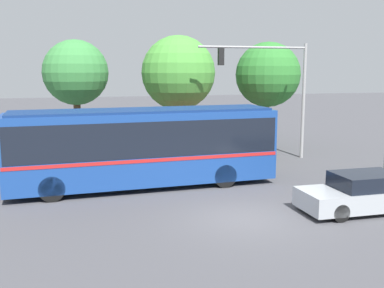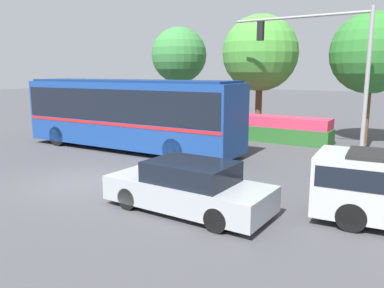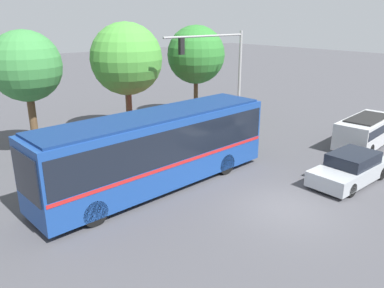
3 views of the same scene
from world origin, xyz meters
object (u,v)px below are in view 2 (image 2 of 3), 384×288
(city_bus, at_px, (129,110))
(street_tree_left, at_px, (179,56))
(traffic_light_pole, at_px, (329,57))
(sedan_foreground, at_px, (188,188))
(street_tree_right, at_px, (372,53))
(street_tree_centre, at_px, (260,53))

(city_bus, xyz_separation_m, street_tree_left, (-2.57, 7.80, 2.87))
(traffic_light_pole, bearing_deg, city_bus, 27.18)
(sedan_foreground, height_order, traffic_light_pole, traffic_light_pole)
(city_bus, height_order, street_tree_right, street_tree_right)
(traffic_light_pole, bearing_deg, sedan_foreground, 83.32)
(sedan_foreground, relative_size, street_tree_centre, 0.65)
(city_bus, relative_size, sedan_foreground, 2.49)
(street_tree_right, bearing_deg, street_tree_centre, -176.96)
(traffic_light_pole, distance_m, street_tree_left, 11.26)
(city_bus, distance_m, traffic_light_pole, 9.40)
(street_tree_left, height_order, street_tree_right, street_tree_right)
(street_tree_right, bearing_deg, traffic_light_pole, -106.43)
(sedan_foreground, bearing_deg, street_tree_right, -99.33)
(city_bus, height_order, traffic_light_pole, traffic_light_pole)
(sedan_foreground, height_order, street_tree_centre, street_tree_centre)
(city_bus, bearing_deg, street_tree_centre, -115.95)
(city_bus, relative_size, street_tree_centre, 1.63)
(street_tree_left, relative_size, street_tree_centre, 0.95)
(traffic_light_pole, relative_size, street_tree_centre, 0.92)
(street_tree_centre, bearing_deg, traffic_light_pole, -36.07)
(sedan_foreground, relative_size, street_tree_left, 0.69)
(sedan_foreground, height_order, street_tree_right, street_tree_right)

